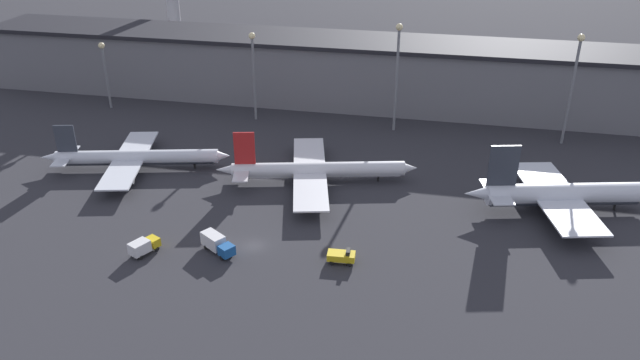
# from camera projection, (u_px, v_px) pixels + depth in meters

# --- Properties ---
(ground) EXTENTS (600.00, 600.00, 0.00)m
(ground) POSITION_uv_depth(u_px,v_px,m) (254.00, 246.00, 117.67)
(ground) COLOR #2D2D33
(terminal_building) EXTENTS (217.25, 22.25, 19.40)m
(terminal_building) POSITION_uv_depth(u_px,v_px,m) (336.00, 70.00, 185.05)
(terminal_building) COLOR slate
(terminal_building) RESTS_ON ground
(airplane_0) EXTENTS (43.60, 32.97, 11.28)m
(airplane_0) POSITION_uv_depth(u_px,v_px,m) (135.00, 158.00, 146.10)
(airplane_0) COLOR silver
(airplane_0) RESTS_ON ground
(airplane_1) EXTENTS (44.82, 37.69, 12.35)m
(airplane_1) POSITION_uv_depth(u_px,v_px,m) (315.00, 170.00, 140.06)
(airplane_1) COLOR silver
(airplane_1) RESTS_ON ground
(airplane_2) EXTENTS (40.39, 33.02, 15.00)m
(airplane_2) POSITION_uv_depth(u_px,v_px,m) (562.00, 194.00, 127.77)
(airplane_2) COLOR silver
(airplane_2) RESTS_ON ground
(service_vehicle_0) EXTENTS (4.75, 6.19, 2.91)m
(service_vehicle_0) POSITION_uv_depth(u_px,v_px,m) (143.00, 246.00, 114.52)
(service_vehicle_0) COLOR gold
(service_vehicle_0) RESTS_ON ground
(service_vehicle_2) EXTENTS (5.13, 2.83, 2.78)m
(service_vehicle_2) POSITION_uv_depth(u_px,v_px,m) (342.00, 256.00, 112.19)
(service_vehicle_2) COLOR gold
(service_vehicle_2) RESTS_ON ground
(service_vehicle_3) EXTENTS (7.72, 6.31, 3.29)m
(service_vehicle_3) POSITION_uv_depth(u_px,v_px,m) (217.00, 243.00, 115.05)
(service_vehicle_3) COLOR #195199
(service_vehicle_3) RESTS_ON ground
(lamp_post_0) EXTENTS (1.80, 1.80, 19.51)m
(lamp_post_0) POSITION_uv_depth(u_px,v_px,m) (105.00, 65.00, 178.90)
(lamp_post_0) COLOR slate
(lamp_post_0) RESTS_ON ground
(lamp_post_1) EXTENTS (1.80, 1.80, 24.53)m
(lamp_post_1) POSITION_uv_depth(u_px,v_px,m) (253.00, 65.00, 169.34)
(lamp_post_1) COLOR slate
(lamp_post_1) RESTS_ON ground
(lamp_post_2) EXTENTS (1.80, 1.80, 28.74)m
(lamp_post_2) POSITION_uv_depth(u_px,v_px,m) (397.00, 65.00, 161.09)
(lamp_post_2) COLOR slate
(lamp_post_2) RESTS_ON ground
(lamp_post_3) EXTENTS (1.80, 1.80, 28.31)m
(lamp_post_3) POSITION_uv_depth(u_px,v_px,m) (574.00, 77.00, 153.15)
(lamp_post_3) COLOR slate
(lamp_post_3) RESTS_ON ground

